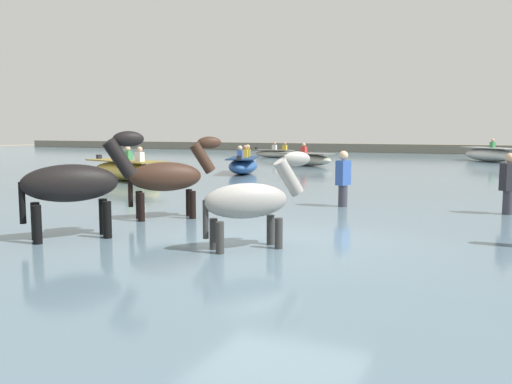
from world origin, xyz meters
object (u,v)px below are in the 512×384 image
at_px(person_wading_mid, 343,186).
at_px(boat_near_port, 126,170).
at_px(horse_lead_black, 76,186).
at_px(person_onlooker_right, 508,191).
at_px(boat_far_inshore, 490,154).
at_px(horse_trailing_dark_bay, 169,179).
at_px(horse_flank_grey, 251,204).
at_px(boat_distant_west, 305,159).
at_px(boat_distant_east, 243,165).
at_px(boat_near_starboard, 274,153).

bearing_deg(person_wading_mid, boat_near_port, 159.53).
height_order(horse_lead_black, boat_near_port, horse_lead_black).
bearing_deg(horse_lead_black, boat_near_port, 123.89).
bearing_deg(person_onlooker_right, boat_far_inshore, 92.41).
distance_m(horse_trailing_dark_bay, boat_near_port, 8.37).
bearing_deg(horse_trailing_dark_bay, horse_lead_black, -95.78).
height_order(horse_lead_black, boat_far_inshore, horse_lead_black).
distance_m(horse_flank_grey, person_wading_mid, 4.69).
relative_size(horse_flank_grey, person_wading_mid, 1.09).
distance_m(boat_distant_west, boat_near_port, 10.03).
relative_size(horse_trailing_dark_bay, boat_distant_east, 0.65).
relative_size(horse_flank_grey, boat_distant_east, 0.59).
xyz_separation_m(horse_flank_grey, boat_near_starboard, (-9.62, 23.72, -0.39)).
distance_m(boat_distant_east, boat_near_starboard, 12.39).
bearing_deg(boat_near_starboard, boat_distant_east, -72.71).
xyz_separation_m(horse_trailing_dark_bay, person_wading_mid, (2.55, 2.93, -0.29)).
relative_size(horse_trailing_dark_bay, boat_near_port, 0.56).
relative_size(boat_distant_east, boat_near_starboard, 1.16).
bearing_deg(boat_near_port, person_onlooker_right, -13.58).
distance_m(horse_lead_black, boat_distant_west, 18.05).
relative_size(horse_lead_black, boat_distant_west, 0.67).
xyz_separation_m(boat_near_port, boat_near_starboard, (-1.32, 15.92, -0.09)).
bearing_deg(boat_distant_east, horse_flank_grey, -63.45).
bearing_deg(boat_distant_east, boat_near_port, -119.98).
relative_size(horse_flank_grey, boat_distant_west, 0.57).
distance_m(horse_flank_grey, boat_distant_east, 13.29).
xyz_separation_m(boat_near_starboard, person_onlooker_right, (12.94, -18.73, 0.21)).
bearing_deg(horse_flank_grey, person_onlooker_right, 56.36).
bearing_deg(horse_trailing_dark_bay, boat_near_port, 133.70).
height_order(horse_trailing_dark_bay, person_wading_mid, horse_trailing_dark_bay).
xyz_separation_m(boat_far_inshore, person_wading_mid, (-2.46, -20.12, 0.09)).
bearing_deg(boat_near_port, boat_distant_west, 73.05).
xyz_separation_m(horse_trailing_dark_bay, boat_distant_west, (-2.85, 15.63, -0.45)).
bearing_deg(boat_distant_east, person_wading_mid, -50.37).
height_order(horse_flank_grey, boat_distant_east, horse_flank_grey).
height_order(horse_flank_grey, boat_distant_west, horse_flank_grey).
bearing_deg(boat_far_inshore, boat_distant_east, -123.11).
relative_size(boat_distant_west, person_wading_mid, 1.90).
distance_m(horse_lead_black, boat_distant_east, 12.77).
bearing_deg(horse_trailing_dark_bay, person_onlooker_right, 28.97).
relative_size(boat_distant_east, boat_near_port, 0.86).
bearing_deg(horse_flank_grey, boat_distant_west, 107.19).
bearing_deg(horse_trailing_dark_bay, boat_far_inshore, 77.74).
bearing_deg(person_onlooker_right, person_wading_mid, -174.78).
relative_size(person_wading_mid, person_onlooker_right, 1.00).
xyz_separation_m(boat_distant_west, boat_far_inshore, (7.86, 7.42, 0.07)).
height_order(boat_distant_west, person_wading_mid, person_wading_mid).
bearing_deg(boat_far_inshore, boat_distant_west, -136.67).
bearing_deg(boat_distant_east, person_onlooker_right, -36.71).
bearing_deg(person_wading_mid, horse_lead_black, -118.31).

